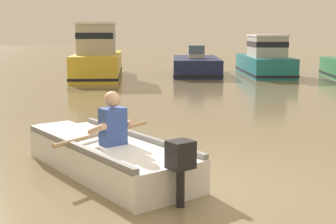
% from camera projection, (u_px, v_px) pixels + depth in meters
% --- Properties ---
extents(ground_plane, '(120.00, 120.00, 0.00)m').
position_uv_depth(ground_plane, '(191.00, 189.00, 5.96)').
color(ground_plane, '#7A6B4C').
extents(rowboat_with_person, '(3.04, 3.09, 1.19)m').
position_uv_depth(rowboat_with_person, '(106.00, 155.00, 6.66)').
color(rowboat_with_person, white).
rests_on(rowboat_with_person, ground).
extents(moored_boat_yellow, '(3.11, 6.43, 2.38)m').
position_uv_depth(moored_boat_yellow, '(98.00, 58.00, 20.23)').
color(moored_boat_yellow, gold).
rests_on(moored_boat_yellow, ground).
extents(moored_boat_navy, '(2.66, 5.19, 1.37)m').
position_uv_depth(moored_boat_navy, '(196.00, 66.00, 21.83)').
color(moored_boat_navy, '#19234C').
rests_on(moored_boat_navy, ground).
extents(moored_boat_teal, '(2.53, 5.74, 1.86)m').
position_uv_depth(moored_boat_teal, '(265.00, 60.00, 21.55)').
color(moored_boat_teal, '#1E727A').
rests_on(moored_boat_teal, ground).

